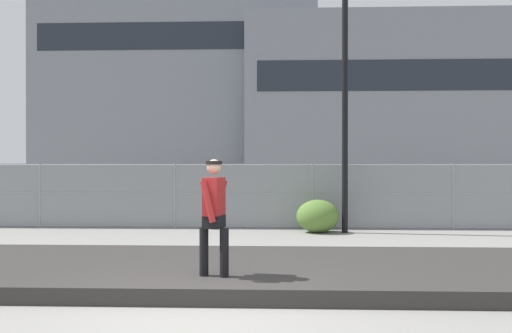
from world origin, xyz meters
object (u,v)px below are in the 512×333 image
street_lamp (345,69)px  shrub_left (318,216)px  parked_car_near (182,194)px  skateboard (214,289)px  skater (214,214)px

street_lamp → shrub_left: size_ratio=6.22×
street_lamp → shrub_left: street_lamp is taller
street_lamp → parked_car_near: size_ratio=1.58×
skateboard → shrub_left: (2.00, 6.67, 0.38)m
skateboard → parked_car_near: size_ratio=0.18×
skater → street_lamp: (2.72, 6.66, 3.26)m
parked_car_near → shrub_left: bearing=-37.4°
skateboard → street_lamp: bearing=67.8°
skater → parked_car_near: 10.19m
parked_car_near → skateboard: bearing=-77.2°
skateboard → parked_car_near: (-2.27, 9.93, 0.78)m
parked_car_near → skater: bearing=-77.2°
skateboard → shrub_left: bearing=73.3°
skateboard → street_lamp: size_ratio=0.12×
skater → street_lamp: bearing=67.8°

